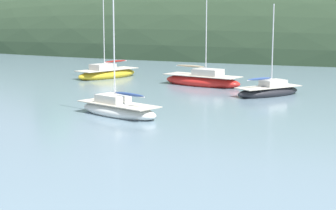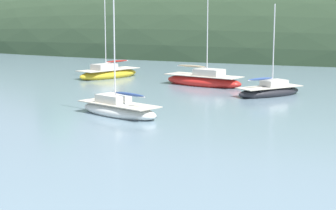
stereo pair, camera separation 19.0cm
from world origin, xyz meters
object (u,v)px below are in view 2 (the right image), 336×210
sailboat_blue_center (108,73)px  sailboat_grey_yawl (270,91)px  sailboat_navy_dinghy (204,80)px  sailboat_black_sloop (118,109)px

sailboat_blue_center → sailboat_grey_yawl: (18.25, -6.35, -0.06)m
sailboat_blue_center → sailboat_grey_yawl: sailboat_blue_center is taller
sailboat_navy_dinghy → sailboat_grey_yawl: size_ratio=1.34×
sailboat_black_sloop → sailboat_navy_dinghy: bearing=88.3°
sailboat_navy_dinghy → sailboat_blue_center: bearing=168.8°
sailboat_black_sloop → sailboat_blue_center: bearing=119.8°
sailboat_navy_dinghy → sailboat_grey_yawl: 8.16m
sailboat_grey_yawl → sailboat_blue_center: bearing=160.8°
sailboat_navy_dinghy → sailboat_grey_yawl: (7.03, -4.14, -0.09)m
sailboat_navy_dinghy → sailboat_black_sloop: bearing=-91.7°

